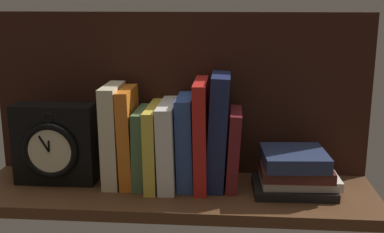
{
  "coord_description": "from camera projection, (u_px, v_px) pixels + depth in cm",
  "views": [
    {
      "loc": [
        12.19,
        -101.26,
        41.72
      ],
      "look_at": [
        3.64,
        3.05,
        15.94
      ],
      "focal_mm": 45.71,
      "sensor_mm": 36.0,
      "label": 1
    }
  ],
  "objects": [
    {
      "name": "book_stack_side",
      "position": [
        295.0,
        172.0,
        1.06
      ],
      "size": [
        18.72,
        14.39,
        9.27
      ],
      "color": "black",
      "rests_on": "ground_plane"
    },
    {
      "name": "ground_plane",
      "position": [
        175.0,
        194.0,
        1.09
      ],
      "size": [
        88.84,
        25.34,
        2.5
      ],
      "primitive_type": "cube",
      "color": "#4C2D19"
    },
    {
      "name": "book_navy_bierce",
      "position": [
        218.0,
        131.0,
        1.08
      ],
      "size": [
        5.11,
        12.38,
        25.51
      ],
      "primitive_type": "cube",
      "rotation": [
        0.0,
        0.04,
        0.0
      ],
      "color": "#192147",
      "rests_on": "ground_plane"
    },
    {
      "name": "book_yellow_seinlanguage",
      "position": [
        154.0,
        145.0,
        1.1
      ],
      "size": [
        2.69,
        16.83,
        18.18
      ],
      "primitive_type": "cube",
      "rotation": [
        0.0,
        -0.01,
        0.0
      ],
      "color": "gold",
      "rests_on": "ground_plane"
    },
    {
      "name": "book_white_catcher",
      "position": [
        169.0,
        144.0,
        1.1
      ],
      "size": [
        4.1,
        16.4,
        18.99
      ],
      "primitive_type": "cube",
      "rotation": [
        0.0,
        -0.03,
        0.0
      ],
      "color": "silver",
      "rests_on": "ground_plane"
    },
    {
      "name": "book_maroon_dawkins",
      "position": [
        234.0,
        149.0,
        1.09
      ],
      "size": [
        3.27,
        12.37,
        17.54
      ],
      "primitive_type": "cube",
      "rotation": [
        0.0,
        0.04,
        0.0
      ],
      "color": "maroon",
      "rests_on": "ground_plane"
    },
    {
      "name": "book_orange_pandolfini",
      "position": [
        129.0,
        137.0,
        1.1
      ],
      "size": [
        3.31,
        12.62,
        22.02
      ],
      "primitive_type": "cube",
      "rotation": [
        0.0,
        -0.02,
        0.0
      ],
      "color": "orange",
      "rests_on": "ground_plane"
    },
    {
      "name": "book_cream_twain",
      "position": [
        114.0,
        135.0,
        1.1
      ],
      "size": [
        3.7,
        12.71,
        22.69
      ],
      "primitive_type": "cube",
      "rotation": [
        0.0,
        -0.01,
        0.0
      ],
      "color": "beige",
      "rests_on": "ground_plane"
    },
    {
      "name": "book_blue_modern",
      "position": [
        186.0,
        141.0,
        1.09
      ],
      "size": [
        4.06,
        12.94,
        20.49
      ],
      "primitive_type": "cube",
      "rotation": [
        0.0,
        -0.03,
        0.0
      ],
      "color": "#2D4C8E",
      "rests_on": "ground_plane"
    },
    {
      "name": "back_panel",
      "position": [
        180.0,
        94.0,
        1.16
      ],
      "size": [
        88.84,
        1.2,
        38.32
      ],
      "primitive_type": "cube",
      "color": "black",
      "rests_on": "ground_plane"
    },
    {
      "name": "book_red_requiem",
      "position": [
        201.0,
        134.0,
        1.09
      ],
      "size": [
        3.2,
        15.78,
        24.0
      ],
      "primitive_type": "cube",
      "rotation": [
        0.0,
        -0.02,
        0.0
      ],
      "color": "red",
      "rests_on": "ground_plane"
    },
    {
      "name": "framed_clock",
      "position": [
        54.0,
        145.0,
        1.11
      ],
      "size": [
        18.31,
        7.35,
        18.31
      ],
      "color": "black",
      "rests_on": "ground_plane"
    },
    {
      "name": "book_green_romantic",
      "position": [
        142.0,
        147.0,
        1.1
      ],
      "size": [
        2.72,
        13.12,
        17.34
      ],
      "primitive_type": "cube",
      "rotation": [
        0.0,
        0.01,
        0.0
      ],
      "color": "#476B44",
      "rests_on": "ground_plane"
    }
  ]
}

